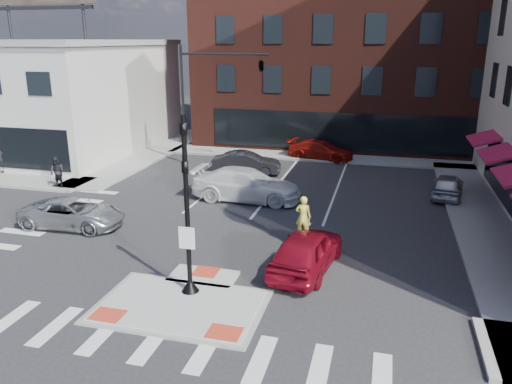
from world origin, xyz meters
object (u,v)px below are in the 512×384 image
(bg_car_silver, at_px, (448,186))
(red_sedan, at_px, (307,250))
(silver_suv, at_px, (73,213))
(white_pickup, at_px, (247,185))
(bg_car_dark, at_px, (246,163))
(pedestrian_a, at_px, (57,172))
(bg_car_red, at_px, (321,150))
(cyclist, at_px, (303,230))

(bg_car_silver, bearing_deg, red_sedan, 69.83)
(silver_suv, distance_m, white_pickup, 8.89)
(bg_car_dark, relative_size, pedestrian_a, 2.43)
(red_sedan, relative_size, bg_car_silver, 1.22)
(silver_suv, distance_m, bg_car_silver, 19.44)
(white_pickup, height_order, bg_car_red, white_pickup)
(red_sedan, height_order, bg_car_red, red_sedan)
(cyclist, bearing_deg, bg_car_silver, -124.39)
(pedestrian_a, bearing_deg, silver_suv, -38.43)
(red_sedan, bearing_deg, bg_car_silver, -110.22)
(red_sedan, relative_size, cyclist, 2.08)
(bg_car_silver, height_order, cyclist, cyclist)
(bg_car_silver, bearing_deg, bg_car_dark, -0.75)
(cyclist, bearing_deg, bg_car_red, -83.06)
(bg_car_dark, bearing_deg, cyclist, -161.63)
(silver_suv, bearing_deg, pedestrian_a, 38.51)
(silver_suv, relative_size, bg_car_silver, 1.24)
(red_sedan, relative_size, bg_car_dark, 1.07)
(bg_car_silver, xyz_separation_m, cyclist, (-6.50, -8.89, 0.10))
(bg_car_dark, height_order, pedestrian_a, pedestrian_a)
(bg_car_red, height_order, cyclist, cyclist)
(red_sedan, bearing_deg, bg_car_red, -75.42)
(bg_car_dark, distance_m, bg_car_silver, 12.16)
(white_pickup, xyz_separation_m, bg_car_silver, (10.50, 3.29, -0.20))
(red_sedan, height_order, white_pickup, white_pickup)
(silver_suv, xyz_separation_m, red_sedan, (11.11, -1.75, 0.14))
(silver_suv, xyz_separation_m, white_pickup, (6.61, 5.94, 0.19))
(silver_suv, relative_size, pedestrian_a, 2.64)
(bg_car_dark, xyz_separation_m, cyclist, (5.50, -10.84, 0.04))
(silver_suv, relative_size, cyclist, 2.12)
(bg_car_dark, bearing_deg, bg_car_silver, -107.76)
(bg_car_silver, bearing_deg, silver_suv, 36.83)
(bg_car_red, xyz_separation_m, cyclist, (1.46, -16.17, 0.07))
(white_pickup, distance_m, cyclist, 6.88)
(silver_suv, height_order, pedestrian_a, pedestrian_a)
(white_pickup, xyz_separation_m, pedestrian_a, (-11.00, -0.93, 0.19))
(red_sedan, relative_size, white_pickup, 0.79)
(red_sedan, height_order, bg_car_dark, red_sedan)
(white_pickup, relative_size, bg_car_dark, 1.35)
(bg_car_red, bearing_deg, white_pickup, 176.76)
(red_sedan, bearing_deg, bg_car_dark, -56.66)
(white_pickup, height_order, pedestrian_a, pedestrian_a)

